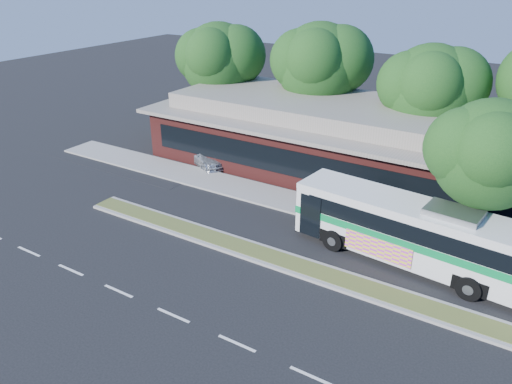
# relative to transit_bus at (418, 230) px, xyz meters

# --- Properties ---
(ground) EXTENTS (120.00, 120.00, 0.00)m
(ground) POSITION_rel_transit_bus_xyz_m (-3.92, -3.67, -1.78)
(ground) COLOR black
(ground) RESTS_ON ground
(median_strip) EXTENTS (26.00, 1.10, 0.15)m
(median_strip) POSITION_rel_transit_bus_xyz_m (-3.92, -3.07, -1.70)
(median_strip) COLOR #3F5423
(median_strip) RESTS_ON ground
(sidewalk) EXTENTS (44.00, 2.60, 0.12)m
(sidewalk) POSITION_rel_transit_bus_xyz_m (-3.92, 2.73, -1.72)
(sidewalk) COLOR gray
(sidewalk) RESTS_ON ground
(parking_lot) EXTENTS (14.00, 12.00, 0.01)m
(parking_lot) POSITION_rel_transit_bus_xyz_m (-21.92, 6.33, -1.77)
(parking_lot) COLOR black
(parking_lot) RESTS_ON ground
(plaza_building) EXTENTS (33.20, 11.20, 4.45)m
(plaza_building) POSITION_rel_transit_bus_xyz_m (-3.92, 9.32, 0.35)
(plaza_building) COLOR #571D1B
(plaza_building) RESTS_ON ground
(tree_bg_a) EXTENTS (6.47, 5.80, 8.63)m
(tree_bg_a) POSITION_rel_transit_bus_xyz_m (-18.50, 11.47, 4.09)
(tree_bg_a) COLOR black
(tree_bg_a) RESTS_ON ground
(tree_bg_b) EXTENTS (6.69, 6.00, 9.00)m
(tree_bg_b) POSITION_rel_transit_bus_xyz_m (-10.48, 12.48, 4.37)
(tree_bg_b) COLOR black
(tree_bg_b) RESTS_ON ground
(tree_bg_c) EXTENTS (6.24, 5.60, 8.26)m
(tree_bg_c) POSITION_rel_transit_bus_xyz_m (-2.51, 11.47, 3.82)
(tree_bg_c) COLOR black
(tree_bg_c) RESTS_ON ground
(transit_bus) EXTENTS (11.56, 3.62, 3.19)m
(transit_bus) POSITION_rel_transit_bus_xyz_m (0.00, 0.00, 0.00)
(transit_bus) COLOR silver
(transit_bus) RESTS_ON ground
(sedan) EXTENTS (4.60, 3.36, 1.24)m
(sedan) POSITION_rel_transit_bus_xyz_m (-15.74, 5.01, -1.16)
(sedan) COLOR silver
(sedan) RESTS_ON ground
(sidewalk_tree) EXTENTS (5.30, 4.75, 7.60)m
(sidewalk_tree) POSITION_rel_transit_bus_xyz_m (2.43, 1.75, 3.56)
(sidewalk_tree) COLOR black
(sidewalk_tree) RESTS_ON ground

